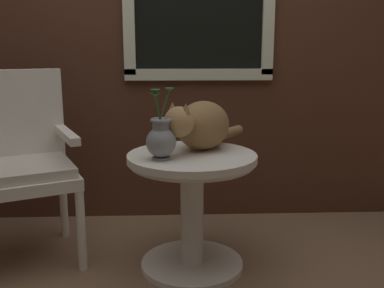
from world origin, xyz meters
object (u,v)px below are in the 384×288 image
Objects in this scene: cat at (201,125)px; pewter_vase_with_ivy at (160,138)px; wicker_side_table at (192,192)px; wicker_chair at (18,157)px.

pewter_vase_with_ivy is (-0.20, -0.19, -0.03)m from cat.
wicker_side_table is 1.93× the size of pewter_vase_with_ivy.
wicker_chair is at bearing 159.93° from pewter_vase_with_ivy.
wicker_chair is 1.97× the size of cat.
cat is 0.27m from pewter_vase_with_ivy.
cat is at bearing 43.79° from pewter_vase_with_ivy.
wicker_side_table is at bearing -10.97° from wicker_chair.
wicker_side_table is 1.27× the size of cat.
wicker_side_table is 0.64× the size of wicker_chair.
wicker_side_table is 0.34m from pewter_vase_with_ivy.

